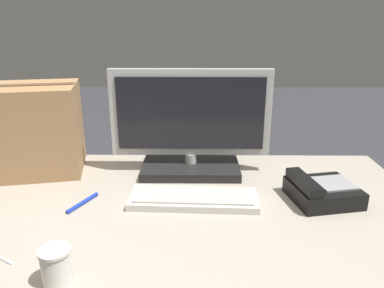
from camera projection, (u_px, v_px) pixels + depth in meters
name	position (u px, v px, depth m)	size (l,w,h in m)	color
monitor	(191.00, 130.00, 1.37)	(0.58, 0.24, 0.38)	black
keyboard	(193.00, 198.00, 1.18)	(0.41, 0.16, 0.03)	beige
desk_phone	(321.00, 191.00, 1.18)	(0.23, 0.21, 0.08)	black
paper_cup_right	(56.00, 266.00, 0.82)	(0.07, 0.07, 0.09)	white
cardboard_box	(36.00, 129.00, 1.37)	(0.35, 0.31, 0.33)	#9E754C
pen_marker	(83.00, 203.00, 1.16)	(0.07, 0.13, 0.01)	#1933B2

